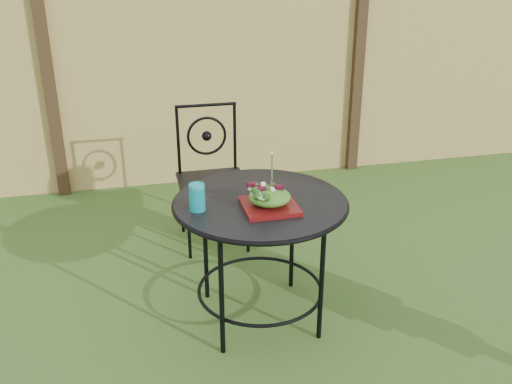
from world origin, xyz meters
TOP-DOWN VIEW (x-y plane):
  - ground at (0.00, 0.00)m, footprint 60.00×60.00m
  - fence at (-0.00, 2.19)m, footprint 8.00×0.12m
  - patio_table at (-0.10, 0.06)m, footprint 0.92×0.92m
  - patio_chair at (-0.20, 1.06)m, footprint 0.46×0.46m
  - salad_plate at (-0.08, -0.05)m, footprint 0.27×0.27m
  - salad at (-0.08, -0.05)m, footprint 0.21×0.21m
  - fork at (-0.07, -0.05)m, footprint 0.01×0.01m
  - drinking_glass at (-0.43, 0.02)m, footprint 0.08×0.08m

SIDE VIEW (x-z plane):
  - ground at x=0.00m, z-range 0.00..0.00m
  - patio_chair at x=-0.20m, z-range 0.03..0.98m
  - patio_table at x=-0.10m, z-range 0.22..0.95m
  - salad_plate at x=-0.08m, z-range 0.72..0.75m
  - salad at x=-0.08m, z-range 0.75..0.83m
  - drinking_glass at x=-0.43m, z-range 0.72..0.86m
  - fork at x=-0.07m, z-range 0.83..1.01m
  - fence at x=0.00m, z-range 0.00..1.90m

